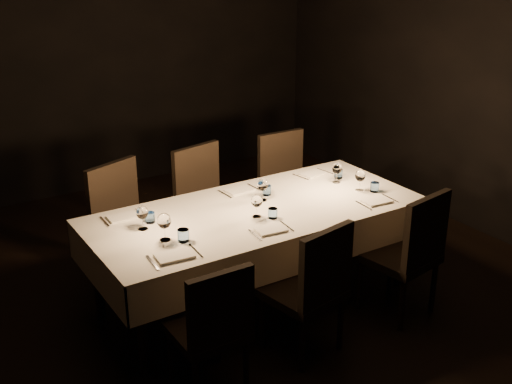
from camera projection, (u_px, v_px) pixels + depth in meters
room at (256, 113)px, 4.52m from camera, size 5.01×6.01×3.01m
dining_table at (256, 218)px, 4.82m from camera, size 2.52×1.12×0.76m
chair_near_left at (213, 324)px, 3.84m from camera, size 0.43×0.43×0.89m
place_setting_near_left at (172, 235)px, 4.20m from camera, size 0.36×0.42×0.20m
chair_near_center at (312, 285)px, 4.21m from camera, size 0.54×0.54×0.96m
place_setting_near_center at (265, 212)px, 4.57m from camera, size 0.32×0.40×0.17m
chair_near_right at (410, 249)px, 4.66m from camera, size 0.55×0.55×0.99m
place_setting_near_right at (369, 186)px, 5.05m from camera, size 0.32×0.40×0.18m
chair_far_left at (125, 221)px, 5.09m from camera, size 0.63×0.63×1.02m
place_setting_far_left at (138, 215)px, 4.52m from camera, size 0.32×0.40×0.18m
chair_far_center at (206, 199)px, 5.53m from camera, size 0.57×0.57×1.01m
place_setting_far_center at (256, 188)px, 5.01m from camera, size 0.33×0.40×0.18m
chair_far_right at (287, 181)px, 5.98m from camera, size 0.48×0.48×0.98m
place_setting_far_right at (330, 171)px, 5.37m from camera, size 0.32×0.40×0.17m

